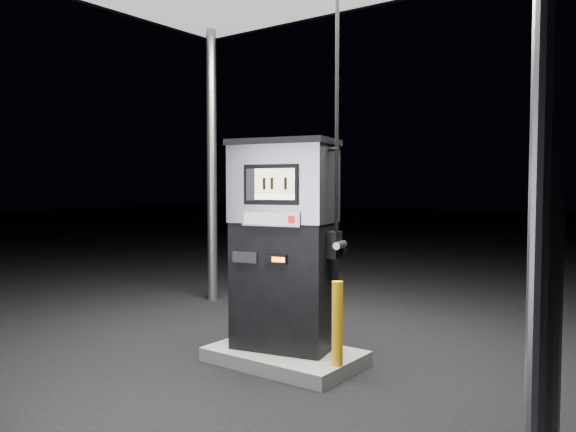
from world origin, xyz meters
The scene contains 5 objects.
ground centered at (0.00, 0.00, 0.00)m, with size 80.00×80.00×0.00m, color black.
pump_island centered at (0.00, 0.00, 0.07)m, with size 1.60×1.00×0.15m, color #62615D.
fuel_dispenser centered at (-0.05, 0.05, 1.31)m, with size 1.31×0.89×4.70m.
bollard_left centered at (-0.74, 0.14, 0.55)m, with size 0.11×0.11×0.81m, color #EFA90D.
bollard_right centered at (0.74, -0.13, 0.57)m, with size 0.11×0.11×0.84m, color #EFA90D.
Camera 1 is at (3.57, -4.80, 1.91)m, focal length 35.00 mm.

